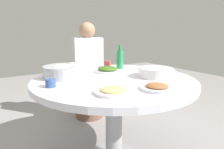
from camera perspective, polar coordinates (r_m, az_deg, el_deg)
round_dining_table at (r=1.57m, az=0.58°, el=-5.05°), size 1.25×1.25×0.72m
rice_bowl at (r=1.59m, az=-13.80°, el=0.92°), size 0.32×0.32×0.10m
soup_bowl at (r=1.59m, az=12.57°, el=0.53°), size 0.27×0.27×0.07m
dish_greens at (r=1.75m, az=-1.26°, el=1.41°), size 0.23×0.23×0.05m
dish_noodles at (r=1.15m, az=0.41°, el=-4.78°), size 0.23×0.23×0.04m
dish_stirfry at (r=1.25m, az=12.99°, el=-3.63°), size 0.21×0.21×0.04m
green_bottle at (r=1.92m, az=2.32°, el=4.53°), size 0.07×0.07×0.23m
tea_cup_near at (r=1.34m, az=-17.50°, el=-2.35°), size 0.07×0.07×0.05m
tea_cup_far at (r=2.03m, az=-1.32°, el=3.14°), size 0.07×0.07×0.06m
stool_for_diner_left at (r=2.55m, az=-6.71°, el=-7.55°), size 0.35×0.35×0.43m
diner_left at (r=2.42m, az=-7.02°, el=4.39°), size 0.40×0.39×0.76m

